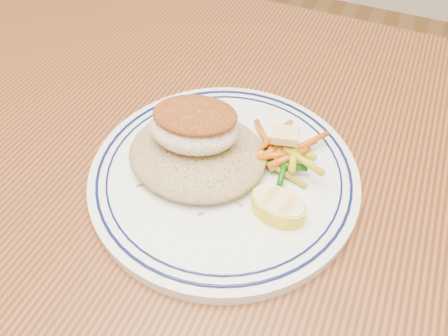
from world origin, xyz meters
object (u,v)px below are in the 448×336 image
at_px(rice_pilaf, 197,152).
at_px(lemon_wedge, 278,206).
at_px(vegetable_pile, 281,153).
at_px(fish_fillet, 194,125).
at_px(dining_table, 177,243).
at_px(plate, 224,174).

relative_size(rice_pilaf, lemon_wedge, 2.51).
relative_size(vegetable_pile, lemon_wedge, 1.69).
distance_m(rice_pilaf, fish_fillet, 0.03).
height_order(dining_table, rice_pilaf, rice_pilaf).
xyz_separation_m(fish_fillet, lemon_wedge, (0.11, -0.04, -0.03)).
xyz_separation_m(fish_fillet, vegetable_pile, (0.09, 0.03, -0.03)).
distance_m(dining_table, lemon_wedge, 0.17).
bearing_deg(vegetable_pile, fish_fillet, -160.87).
xyz_separation_m(plate, rice_pilaf, (-0.03, 0.00, 0.02)).
distance_m(fish_fillet, lemon_wedge, 0.12).
height_order(fish_fillet, lemon_wedge, fish_fillet).
bearing_deg(fish_fillet, lemon_wedge, -19.51).
relative_size(fish_fillet, lemon_wedge, 1.76).
bearing_deg(lemon_wedge, rice_pilaf, 162.64).
height_order(rice_pilaf, fish_fillet, fish_fillet).
distance_m(dining_table, fish_fillet, 0.17).
distance_m(plate, lemon_wedge, 0.08).
bearing_deg(rice_pilaf, lemon_wedge, -17.36).
xyz_separation_m(dining_table, vegetable_pile, (0.10, 0.08, 0.13)).
xyz_separation_m(dining_table, rice_pilaf, (0.01, 0.05, 0.13)).
bearing_deg(plate, lemon_wedge, -23.17).
relative_size(rice_pilaf, vegetable_pile, 1.49).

